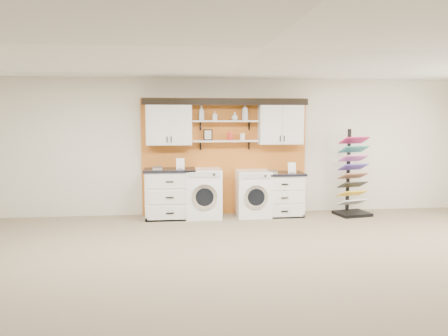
{
  "coord_description": "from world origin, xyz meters",
  "views": [
    {
      "loc": [
        -0.99,
        -4.99,
        2.04
      ],
      "look_at": [
        -0.19,
        2.3,
        1.16
      ],
      "focal_mm": 35.0,
      "sensor_mm": 36.0,
      "label": 1
    }
  ],
  "objects": [
    {
      "name": "sample_rack",
      "position": [
        2.6,
        3.53,
        0.55
      ],
      "size": [
        0.74,
        0.65,
        1.77
      ],
      "rotation": [
        0.0,
        0.0,
        0.2
      ],
      "color": "black",
      "rests_on": "floor"
    },
    {
      "name": "floor",
      "position": [
        0.0,
        0.0,
        0.0
      ],
      "size": [
        10.0,
        10.0,
        0.0
      ],
      "primitive_type": "plane",
      "color": "#7F6E55",
      "rests_on": "ground"
    },
    {
      "name": "base_cabinet_left",
      "position": [
        -1.13,
        3.64,
        0.5
      ],
      "size": [
        1.02,
        0.66,
        0.99
      ],
      "color": "white",
      "rests_on": "floor"
    },
    {
      "name": "shelf_lower",
      "position": [
        0.0,
        3.8,
        1.53
      ],
      "size": [
        1.32,
        0.28,
        0.03
      ],
      "primitive_type": "cube",
      "color": "white",
      "rests_on": "wall_back"
    },
    {
      "name": "upper_cabinet_left",
      "position": [
        -1.13,
        3.79,
        1.88
      ],
      "size": [
        0.9,
        0.35,
        0.84
      ],
      "color": "white",
      "rests_on": "wall_back"
    },
    {
      "name": "soap_bottle_c",
      "position": [
        0.19,
        3.8,
        2.03
      ],
      "size": [
        0.17,
        0.17,
        0.17
      ],
      "primitive_type": "imported",
      "rotation": [
        0.0,
        0.0,
        0.35
      ],
      "color": "silver",
      "rests_on": "shelf_upper"
    },
    {
      "name": "accent_panel",
      "position": [
        0.0,
        3.96,
        1.2
      ],
      "size": [
        3.4,
        0.07,
        2.4
      ],
      "primitive_type": "cube",
      "color": "#C26821",
      "rests_on": "wall_back"
    },
    {
      "name": "wall_back",
      "position": [
        0.0,
        4.0,
        1.4
      ],
      "size": [
        10.0,
        0.0,
        10.0
      ],
      "primitive_type": "plane",
      "rotation": [
        1.57,
        0.0,
        0.0
      ],
      "color": "beige",
      "rests_on": "floor"
    },
    {
      "name": "soap_bottle_a",
      "position": [
        -0.48,
        3.8,
        2.1
      ],
      "size": [
        0.16,
        0.16,
        0.3
      ],
      "primitive_type": "imported",
      "rotation": [
        0.0,
        0.0,
        -0.78
      ],
      "color": "silver",
      "rests_on": "shelf_upper"
    },
    {
      "name": "ceiling",
      "position": [
        0.0,
        0.0,
        2.8
      ],
      "size": [
        10.0,
        10.0,
        0.0
      ],
      "primitive_type": "plane",
      "rotation": [
        3.14,
        0.0,
        0.0
      ],
      "color": "white",
      "rests_on": "wall_back"
    },
    {
      "name": "soap_bottle_b",
      "position": [
        -0.22,
        3.8,
        2.04
      ],
      "size": [
        0.09,
        0.09,
        0.19
      ],
      "primitive_type": "imported",
      "rotation": [
        0.0,
        0.0,
        0.05
      ],
      "color": "silver",
      "rests_on": "shelf_upper"
    },
    {
      "name": "canister_cream",
      "position": [
        0.35,
        3.8,
        1.61
      ],
      "size": [
        0.1,
        0.1,
        0.14
      ],
      "primitive_type": "cylinder",
      "color": "silver",
      "rests_on": "shelf_lower"
    },
    {
      "name": "canister_red",
      "position": [
        0.1,
        3.8,
        1.62
      ],
      "size": [
        0.11,
        0.11,
        0.16
      ],
      "primitive_type": "cylinder",
      "color": "red",
      "rests_on": "shelf_lower"
    },
    {
      "name": "upper_cabinet_right",
      "position": [
        1.13,
        3.79,
        1.88
      ],
      "size": [
        0.9,
        0.35,
        0.84
      ],
      "color": "white",
      "rests_on": "wall_back"
    },
    {
      "name": "base_cabinet_right",
      "position": [
        1.13,
        3.64,
        0.44
      ],
      "size": [
        0.9,
        0.66,
        0.89
      ],
      "color": "white",
      "rests_on": "floor"
    },
    {
      "name": "crown_molding",
      "position": [
        0.0,
        3.81,
        2.33
      ],
      "size": [
        3.3,
        0.41,
        0.13
      ],
      "color": "black",
      "rests_on": "wall_back"
    },
    {
      "name": "soap_bottle_d",
      "position": [
        0.4,
        3.8,
        2.12
      ],
      "size": [
        0.14,
        0.14,
        0.34
      ],
      "primitive_type": "imported",
      "rotation": [
        0.0,
        0.0,
        -0.07
      ],
      "color": "silver",
      "rests_on": "shelf_upper"
    },
    {
      "name": "shelf_upper",
      "position": [
        0.0,
        3.8,
        1.93
      ],
      "size": [
        1.32,
        0.28,
        0.03
      ],
      "primitive_type": "cube",
      "color": "white",
      "rests_on": "wall_back"
    },
    {
      "name": "washer",
      "position": [
        -0.46,
        3.64,
        0.49
      ],
      "size": [
        0.71,
        0.71,
        0.99
      ],
      "color": "white",
      "rests_on": "floor"
    },
    {
      "name": "picture_frame",
      "position": [
        -0.35,
        3.85,
        1.66
      ],
      "size": [
        0.18,
        0.02,
        0.22
      ],
      "color": "black",
      "rests_on": "shelf_lower"
    },
    {
      "name": "dryer",
      "position": [
        0.55,
        3.64,
        0.47
      ],
      "size": [
        0.67,
        0.71,
        0.94
      ],
      "color": "white",
      "rests_on": "floor"
    }
  ]
}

